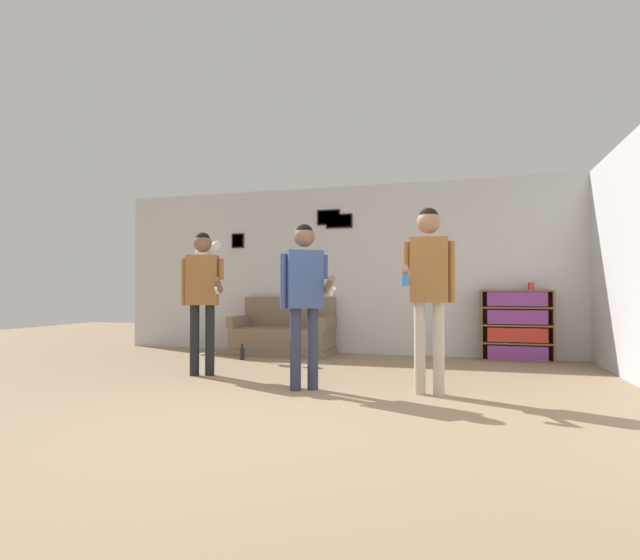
% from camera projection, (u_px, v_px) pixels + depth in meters
% --- Properties ---
extents(ground_plane, '(20.00, 20.00, 0.00)m').
position_uv_depth(ground_plane, '(263.00, 428.00, 3.65)').
color(ground_plane, '#937A5B').
extents(wall_back, '(8.72, 0.08, 2.70)m').
position_uv_depth(wall_back, '(370.00, 269.00, 7.96)').
color(wall_back, silver).
rests_on(wall_back, ground_plane).
extents(couch, '(1.59, 0.80, 0.90)m').
position_uv_depth(couch, '(283.00, 335.00, 7.91)').
color(couch, '#7A6651').
rests_on(couch, ground_plane).
extents(bookshelf, '(0.98, 0.30, 1.02)m').
position_uv_depth(bookshelf, '(516.00, 326.00, 7.14)').
color(bookshelf, brown).
rests_on(bookshelf, ground_plane).
extents(floor_lamp, '(0.46, 0.28, 1.78)m').
position_uv_depth(floor_lamp, '(209.00, 270.00, 7.83)').
color(floor_lamp, '#ADA89E').
rests_on(floor_lamp, ground_plane).
extents(person_player_foreground_left, '(0.57, 0.42, 1.70)m').
position_uv_depth(person_player_foreground_left, '(202.00, 287.00, 5.92)').
color(person_player_foreground_left, black).
rests_on(person_player_foreground_left, ground_plane).
extents(person_player_foreground_center, '(0.60, 0.37, 1.68)m').
position_uv_depth(person_player_foreground_center, '(304.00, 288.00, 5.05)').
color(person_player_foreground_center, '#2D334C').
rests_on(person_player_foreground_center, ground_plane).
extents(person_watcher_holding_cup, '(0.50, 0.46, 1.81)m').
position_uv_depth(person_watcher_holding_cup, '(429.00, 278.00, 4.83)').
color(person_watcher_holding_cup, '#B7AD99').
rests_on(person_watcher_holding_cup, ground_plane).
extents(bottle_on_floor, '(0.07, 0.07, 0.23)m').
position_uv_depth(bottle_on_floor, '(242.00, 354.00, 7.24)').
color(bottle_on_floor, black).
rests_on(bottle_on_floor, ground_plane).
extents(drinking_cup, '(0.08, 0.08, 0.11)m').
position_uv_depth(drinking_cup, '(531.00, 286.00, 7.10)').
color(drinking_cup, red).
rests_on(drinking_cup, bookshelf).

